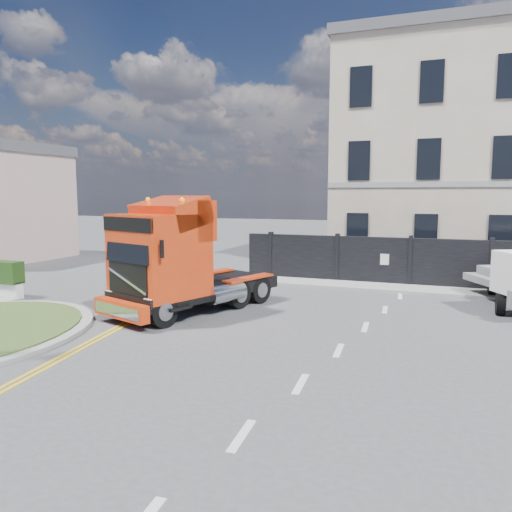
% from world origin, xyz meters
% --- Properties ---
extents(ground, '(120.00, 120.00, 0.00)m').
position_xyz_m(ground, '(0.00, 0.00, 0.00)').
color(ground, '#424244').
rests_on(ground, ground).
extents(hoarding_fence, '(18.80, 0.25, 2.00)m').
position_xyz_m(hoarding_fence, '(6.55, 9.00, 1.00)').
color(hoarding_fence, black).
rests_on(hoarding_fence, ground).
extents(georgian_building, '(12.30, 10.30, 12.80)m').
position_xyz_m(georgian_building, '(6.00, 16.50, 5.77)').
color(georgian_building, beige).
rests_on(georgian_building, ground).
extents(pavement_far, '(20.00, 1.60, 0.12)m').
position_xyz_m(pavement_far, '(6.00, 8.10, 0.06)').
color(pavement_far, gray).
rests_on(pavement_far, ground).
extents(truck, '(4.12, 6.38, 3.58)m').
position_xyz_m(truck, '(-2.62, 1.49, 1.60)').
color(truck, black).
rests_on(truck, ground).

